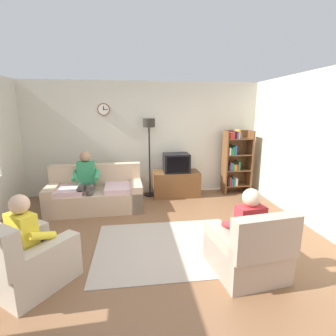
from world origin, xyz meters
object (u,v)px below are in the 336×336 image
object	(u,v)px
floor_lamp	(149,136)
couch	(96,195)
tv_stand	(176,184)
person_on_couch	(86,178)
armchair_near_bookshelf	(247,252)
tv	(176,163)
armchair_near_window	(27,262)
person_in_right_armchair	(245,226)
person_in_left_armchair	(31,234)
bookshelf	(235,161)

from	to	relation	value
floor_lamp	couch	bearing A→B (deg)	-148.11
tv_stand	person_on_couch	bearing A→B (deg)	-159.16
tv_stand	armchair_near_bookshelf	distance (m)	3.14
tv	armchair_near_bookshelf	bearing A→B (deg)	-82.58
armchair_near_window	person_in_right_armchair	distance (m)	2.68
tv	person_in_right_armchair	world-z (taller)	person_in_right_armchair
person_in_left_armchair	person_in_right_armchair	size ratio (longest dim) A/B	1.00
tv_stand	armchair_near_bookshelf	size ratio (longest dim) A/B	1.13
couch	person_on_couch	world-z (taller)	person_on_couch
couch	floor_lamp	distance (m)	1.79
tv	armchair_near_bookshelf	distance (m)	3.16
person_on_couch	tv	bearing A→B (deg)	20.21
bookshelf	couch	bearing A→B (deg)	-167.96
couch	tv_stand	bearing A→B (deg)	19.36
bookshelf	armchair_near_window	xyz separation A→B (m)	(-3.75, -3.06, -0.52)
tv_stand	person_in_right_armchair	size ratio (longest dim) A/B	0.98
person_on_couch	person_in_right_armchair	xyz separation A→B (m)	(2.34, -2.28, -0.09)
bookshelf	person_in_right_armchair	size ratio (longest dim) A/B	1.41
armchair_near_window	tv_stand	bearing A→B (deg)	52.83
tv	armchair_near_window	bearing A→B (deg)	-127.39
person_on_couch	person_in_right_armchair	bearing A→B (deg)	-44.24
couch	bookshelf	distance (m)	3.40
bookshelf	person_on_couch	world-z (taller)	bookshelf
tv_stand	tv	xyz separation A→B (m)	(0.00, -0.02, 0.52)
person_on_couch	armchair_near_window	bearing A→B (deg)	-97.90
armchair_near_window	person_in_right_armchair	world-z (taller)	person_in_right_armchair
couch	tv	xyz separation A→B (m)	(1.80, 0.61, 0.50)
couch	person_in_right_armchair	size ratio (longest dim) A/B	1.73
armchair_near_bookshelf	armchair_near_window	bearing A→B (deg)	177.26
tv_stand	bookshelf	world-z (taller)	bookshelf
couch	armchair_near_bookshelf	xyz separation A→B (m)	(2.21, -2.48, -0.02)
armchair_near_bookshelf	person_in_left_armchair	size ratio (longest dim) A/B	0.87
tv	person_in_right_armchair	bearing A→B (deg)	-82.57
tv_stand	couch	bearing A→B (deg)	-160.64
person_on_couch	person_in_left_armchair	distance (m)	2.19
person_on_couch	armchair_near_bookshelf	bearing A→B (deg)	-45.19
couch	bookshelf	xyz separation A→B (m)	(3.29, 0.70, 0.49)
couch	tv_stand	world-z (taller)	couch
bookshelf	person_in_left_armchair	xyz separation A→B (m)	(-3.70, -2.99, -0.20)
bookshelf	person_in_left_armchair	distance (m)	4.76
tv	armchair_near_window	size ratio (longest dim) A/B	0.51
floor_lamp	armchair_near_bookshelf	distance (m)	3.57
floor_lamp	armchair_near_bookshelf	world-z (taller)	floor_lamp
tv	armchair_near_window	world-z (taller)	tv
couch	person_on_couch	xyz separation A→B (m)	(-0.15, -0.11, 0.39)
tv	bookshelf	bearing A→B (deg)	3.59
armchair_near_window	person_on_couch	distance (m)	2.30
tv	person_on_couch	xyz separation A→B (m)	(-1.95, -0.72, -0.12)
couch	person_in_right_armchair	bearing A→B (deg)	-47.49
armchair_near_window	person_in_left_armchair	size ratio (longest dim) A/B	1.06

